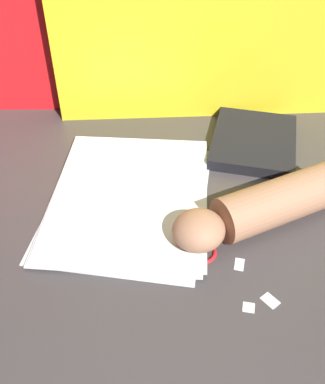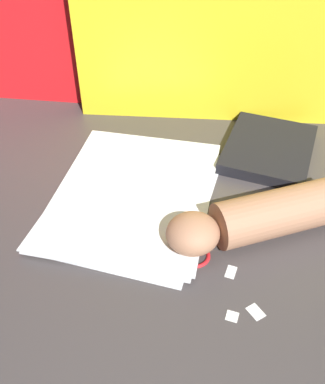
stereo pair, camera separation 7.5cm
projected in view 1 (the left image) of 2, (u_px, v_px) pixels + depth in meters
ground_plane at (169, 222)px, 0.78m from camera, size 6.00×6.00×0.00m
paper_stack at (129, 196)px, 0.82m from camera, size 0.31×0.37×0.02m
book_closed at (254, 141)px, 0.94m from camera, size 0.20×0.23×0.02m
scissors at (198, 238)px, 0.75m from camera, size 0.14×0.17×0.01m
hand_forearm at (267, 206)px, 0.75m from camera, size 0.33×0.24×0.08m
paper_scrap_near at (249, 307)px, 0.65m from camera, size 0.02×0.02×0.00m
paper_scrap_mid at (239, 264)px, 0.71m from camera, size 0.02×0.03×0.00m
paper_scrap_far at (270, 300)px, 0.66m from camera, size 0.03×0.03×0.00m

